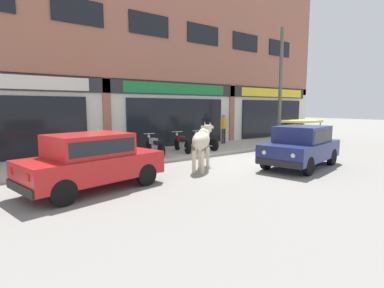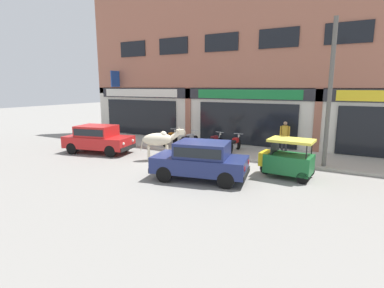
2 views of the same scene
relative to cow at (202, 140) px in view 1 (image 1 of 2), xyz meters
The scene contains 13 objects.
ground_plane 2.72m from the cow, ahead, with size 90.00×90.00×0.00m, color gray.
sidewalk 4.38m from the cow, 54.20° to the left, with size 19.00×3.22×0.12m, color #B7AFA3.
shop_building 6.99m from the cow, 64.93° to the left, with size 23.00×1.40×9.95m.
cow is the anchor object (origin of this frame).
car_0 3.58m from the cow, 29.49° to the right, with size 3.81×2.25×1.46m.
car_1 3.83m from the cow, behind, with size 3.81×2.26×1.46m.
auto_rickshaw 5.90m from the cow, ahead, with size 2.02×1.24×1.52m.
motorcycle_0 3.27m from the cow, 114.17° to the left, with size 0.52×1.81×0.88m.
motorcycle_1 3.02m from the cow, 92.19° to the left, with size 0.54×1.81×0.88m.
motorcycle_2 3.40m from the cow, 66.37° to the left, with size 0.66×1.79×0.88m.
motorcycle_3 4.04m from the cow, 49.12° to the left, with size 0.52×1.81×0.88m.
pedestrian 6.47m from the cow, 40.56° to the left, with size 0.50×0.32×1.60m.
utility_pole 7.67m from the cow, 17.06° to the left, with size 0.18×0.18×6.08m, color #595651.
Camera 1 is at (-8.81, -7.50, 2.14)m, focal length 28.00 mm.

